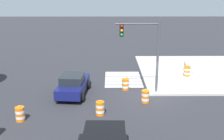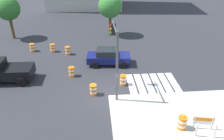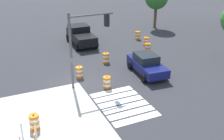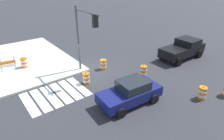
# 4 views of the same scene
# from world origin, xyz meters

# --- Properties ---
(ground_plane) EXTENTS (120.00, 120.00, 0.00)m
(ground_plane) POSITION_xyz_m (0.00, 0.00, 0.00)
(ground_plane) COLOR #2D2D33
(crosswalk_stripes) EXTENTS (4.35, 3.20, 0.02)m
(crosswalk_stripes) POSITION_xyz_m (4.00, 1.80, 0.01)
(crosswalk_stripes) COLOR silver
(crosswalk_stripes) RESTS_ON ground
(sports_car) EXTENTS (4.44, 2.41, 1.63)m
(sports_car) POSITION_xyz_m (0.36, 5.77, 0.81)
(sports_car) COLOR navy
(sports_car) RESTS_ON ground
(pickup_truck) EXTENTS (5.19, 2.43, 1.92)m
(pickup_truck) POSITION_xyz_m (-9.26, 3.27, 0.97)
(pickup_truck) COLOR black
(pickup_truck) RESTS_ON ground
(traffic_barrel_near_corner) EXTENTS (0.56, 0.56, 1.02)m
(traffic_barrel_near_corner) POSITION_xyz_m (-3.92, 8.47, 0.45)
(traffic_barrel_near_corner) COLOR orange
(traffic_barrel_near_corner) RESTS_ON ground
(traffic_barrel_crosswalk_end) EXTENTS (0.56, 0.56, 1.02)m
(traffic_barrel_crosswalk_end) POSITION_xyz_m (1.39, 1.74, 0.45)
(traffic_barrel_crosswalk_end) COLOR orange
(traffic_barrel_crosswalk_end) RESTS_ON ground
(traffic_barrel_median_near) EXTENTS (0.56, 0.56, 1.02)m
(traffic_barrel_median_near) POSITION_xyz_m (-5.71, 9.36, 0.45)
(traffic_barrel_median_near) COLOR orange
(traffic_barrel_median_near) RESTS_ON ground
(traffic_barrel_median_far) EXTENTS (0.56, 0.56, 1.02)m
(traffic_barrel_median_far) POSITION_xyz_m (-3.12, 3.60, 0.45)
(traffic_barrel_median_far) COLOR orange
(traffic_barrel_median_far) RESTS_ON ground
(traffic_barrel_far_curb) EXTENTS (0.56, 0.56, 1.02)m
(traffic_barrel_far_curb) POSITION_xyz_m (-8.04, 9.67, 0.45)
(traffic_barrel_far_curb) COLOR orange
(traffic_barrel_far_curb) RESTS_ON ground
(traffic_barrel_lane_center) EXTENTS (0.56, 0.56, 1.02)m
(traffic_barrel_lane_center) POSITION_xyz_m (-1.18, 0.46, 0.45)
(traffic_barrel_lane_center) COLOR orange
(traffic_barrel_lane_center) RESTS_ON ground
(traffic_barrel_on_sidewalk) EXTENTS (0.56, 0.56, 1.02)m
(traffic_barrel_on_sidewalk) POSITION_xyz_m (4.48, -4.02, 0.60)
(traffic_barrel_on_sidewalk) COLOR orange
(traffic_barrel_on_sidewalk) RESTS_ON sidewalk_corner
(construction_barricade) EXTENTS (1.36, 0.99, 1.00)m
(construction_barricade) POSITION_xyz_m (5.76, -4.33, 0.72)
(construction_barricade) COLOR silver
(construction_barricade) RESTS_ON sidewalk_corner
(traffic_light_pole) EXTENTS (0.47, 3.29, 5.50)m
(traffic_light_pole) POSITION_xyz_m (0.58, 0.54, 3.91)
(traffic_light_pole) COLOR #4C4C51
(traffic_light_pole) RESTS_ON sidewalk_corner
(street_tree_streetside_near) EXTENTS (3.04, 3.04, 5.42)m
(street_tree_streetside_near) POSITION_xyz_m (1.21, 14.35, 3.87)
(street_tree_streetside_near) COLOR brown
(street_tree_streetside_near) RESTS_ON ground
(street_tree_streetside_mid) EXTENTS (2.92, 2.92, 5.34)m
(street_tree_streetside_mid) POSITION_xyz_m (-11.43, 14.13, 3.84)
(street_tree_streetside_mid) COLOR brown
(street_tree_streetside_mid) RESTS_ON ground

